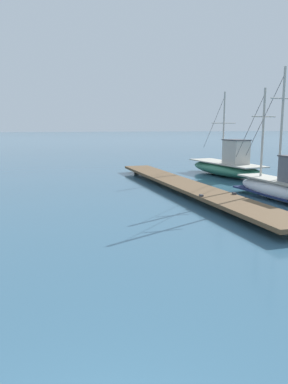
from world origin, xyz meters
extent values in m
cube|color=brown|center=(6.85, 15.92, 0.37)|extent=(2.59, 18.26, 0.16)
cylinder|color=#4C3D2D|center=(7.05, 11.37, 0.15)|extent=(0.36, 0.36, 0.29)
cylinder|color=#4C3D2D|center=(6.85, 15.92, 0.15)|extent=(0.36, 0.36, 0.29)
cylinder|color=#4C3D2D|center=(6.65, 20.46, 0.15)|extent=(0.36, 0.36, 0.29)
cylinder|color=#4C3D2D|center=(6.45, 25.01, 0.15)|extent=(0.36, 0.36, 0.29)
cube|color=#333338|center=(6.21, 12.25, 0.49)|extent=(0.13, 0.21, 0.08)
cube|color=#333338|center=(7.81, 12.32, 0.49)|extent=(0.13, 0.21, 0.08)
ellipsoid|color=#337556|center=(11.84, 21.15, 0.47)|extent=(3.16, 7.71, 0.93)
cube|color=#B2AD9E|center=(11.84, 21.15, 0.89)|extent=(2.80, 6.94, 0.08)
cube|color=#B7B2A8|center=(12.00, 20.04, 1.70)|extent=(1.35, 1.66, 1.55)
cube|color=#3D3D42|center=(12.00, 20.04, 2.51)|extent=(1.45, 1.80, 0.06)
cylinder|color=#B2ADA3|center=(11.79, 21.52, 3.31)|extent=(0.11, 0.11, 4.77)
cylinder|color=#B2ADA3|center=(11.79, 21.52, 3.60)|extent=(1.92, 0.33, 0.06)
cylinder|color=#333338|center=(11.61, 22.80, 3.55)|extent=(0.37, 2.46, 3.53)
ellipsoid|color=silver|center=(10.34, 12.50, 0.47)|extent=(1.97, 6.06, 0.95)
cube|color=#B2AD9E|center=(10.34, 12.50, 0.91)|extent=(1.74, 5.45, 0.08)
cube|color=#19234C|center=(10.34, 12.50, 0.26)|extent=(1.97, 5.94, 0.08)
cylinder|color=#B2ADA3|center=(10.32, 12.80, 3.50)|extent=(0.11, 0.11, 5.09)
cylinder|color=#B2ADA3|center=(10.32, 12.80, 4.65)|extent=(1.35, 0.17, 0.06)
cylinder|color=#333338|center=(10.21, 14.17, 3.75)|extent=(0.23, 2.64, 3.77)
cylinder|color=#B2ADA3|center=(10.21, 14.13, 3.09)|extent=(0.11, 0.11, 4.29)
cylinder|color=#B2ADA3|center=(10.21, 14.13, 3.87)|extent=(1.35, 0.17, 0.06)
cylinder|color=#333338|center=(10.12, 15.29, 3.31)|extent=(0.20, 2.23, 3.17)
camera|label=1|loc=(-0.23, -2.46, 3.46)|focal=35.26mm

